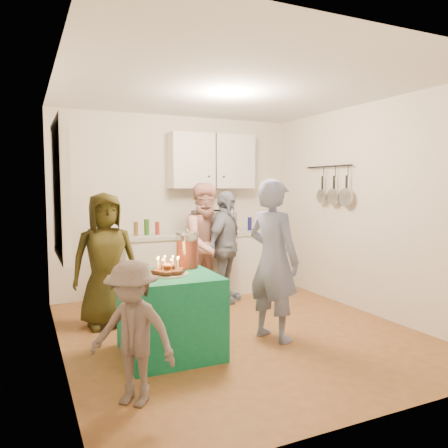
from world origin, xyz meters
name	(u,v)px	position (x,y,z in m)	size (l,w,h in m)	color
floor	(237,331)	(0.00, 0.00, 0.00)	(4.00, 4.00, 0.00)	brown
ceiling	(238,88)	(0.00, 0.00, 2.60)	(4.00, 4.00, 0.00)	white
back_wall	(177,205)	(0.00, 2.00, 1.30)	(3.60, 3.60, 0.00)	silver
left_wall	(58,218)	(-1.80, 0.00, 1.30)	(4.00, 4.00, 0.00)	silver
right_wall	(367,209)	(1.80, 0.00, 1.30)	(4.00, 4.00, 0.00)	silver
window_night	(58,190)	(-1.77, 0.30, 1.55)	(0.04, 1.00, 1.20)	black
counter	(197,265)	(0.20, 1.70, 0.43)	(2.20, 0.58, 0.86)	white
countertop	(197,234)	(0.20, 1.70, 0.89)	(2.24, 0.62, 0.05)	beige
upper_cabinet	(212,161)	(0.50, 1.85, 1.95)	(1.30, 0.30, 0.80)	white
pot_rack	(327,185)	(1.72, 0.70, 1.60)	(0.12, 1.00, 0.60)	black
microwave	(214,221)	(0.46, 1.70, 1.07)	(0.57, 0.38, 0.31)	white
party_table	(170,314)	(-0.86, -0.30, 0.38)	(0.85, 0.85, 0.76)	#107048
donut_cake	(168,265)	(-0.88, -0.31, 0.85)	(0.38, 0.38, 0.18)	#381C0C
punch_jar	(187,251)	(-0.59, -0.05, 0.93)	(0.22, 0.22, 0.34)	#B2260E
man_birthday	(273,260)	(0.23, -0.35, 0.83)	(0.60, 0.40, 1.66)	#7A85B1
woman_back_left	(105,260)	(-1.26, 0.79, 0.76)	(0.74, 0.48, 1.51)	brown
woman_back_center	(208,244)	(0.13, 1.15, 0.81)	(0.79, 0.62, 1.62)	#C97169
woman_back_right	(226,247)	(0.41, 1.18, 0.76)	(0.89, 0.37, 1.52)	#101C38
child_near_left	(132,333)	(-1.40, -1.10, 0.53)	(0.68, 0.39, 1.06)	#5A4C48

